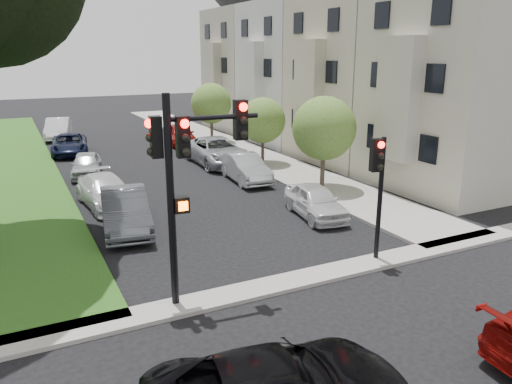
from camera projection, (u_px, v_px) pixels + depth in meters
name	position (u px, v px, depth m)	size (l,w,h in m)	color
ground	(341.00, 311.00, 13.12)	(140.00, 140.00, 0.00)	black
sidewalk_right	(223.00, 143.00, 36.66)	(3.50, 44.00, 0.12)	gray
sidewalk_cross	(301.00, 279.00, 14.82)	(60.00, 1.00, 0.12)	gray
house_a	(464.00, 44.00, 23.46)	(7.70, 7.55, 15.97)	beige
house_b	(363.00, 45.00, 29.92)	(7.70, 7.55, 15.97)	#9E9983
house_c	(298.00, 46.00, 36.38)	(7.70, 7.55, 15.97)	silver
house_d	(253.00, 47.00, 42.84)	(7.70, 7.55, 15.97)	#A9A289
small_tree_a	(324.00, 128.00, 23.71)	(3.06, 3.06, 4.59)	#494031
small_tree_b	(263.00, 120.00, 29.28)	(2.68, 2.68, 4.03)	#494031
small_tree_c	(211.00, 103.00, 36.29)	(2.94, 2.94, 4.40)	#494031
traffic_signal_main	(186.00, 163.00, 12.54)	(2.76, 0.72, 5.64)	black
traffic_signal_secondary	(378.00, 177.00, 15.45)	(0.55, 0.44, 4.07)	black
car_parked_0	(315.00, 201.00, 20.47)	(1.57, 3.90, 1.33)	silver
car_parked_1	(245.00, 168.00, 26.07)	(1.51, 4.33, 1.43)	#999BA0
car_parked_2	(217.00, 151.00, 29.94)	(2.67, 5.80, 1.61)	#999BA0
car_parked_3	(181.00, 134.00, 36.40)	(1.78, 4.42, 1.50)	maroon
car_parked_5	(125.00, 210.00, 18.87)	(1.66, 4.77, 1.57)	#3F4247
car_parked_6	(106.00, 191.00, 21.86)	(1.88, 4.63, 1.34)	silver
car_parked_7	(86.00, 165.00, 27.11)	(1.53, 3.81, 1.30)	#999BA0
car_parked_8	(70.00, 144.00, 32.91)	(2.23, 4.85, 1.35)	black
car_parked_9	(58.00, 129.00, 38.66)	(1.69, 4.84, 1.60)	silver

